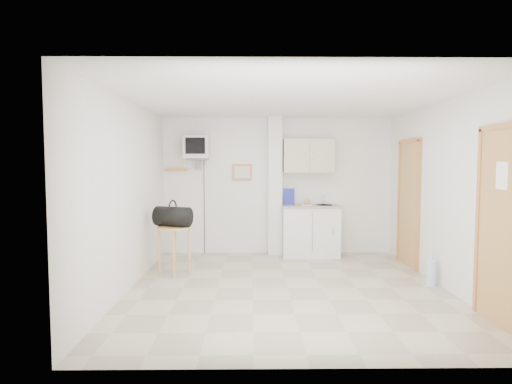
{
  "coord_description": "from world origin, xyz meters",
  "views": [
    {
      "loc": [
        -0.48,
        -5.62,
        1.69
      ],
      "look_at": [
        -0.41,
        0.6,
        1.25
      ],
      "focal_mm": 30.0,
      "sensor_mm": 36.0,
      "label": 1
    }
  ],
  "objects_px": {
    "round_table": "(174,235)",
    "duffel_bag": "(173,216)",
    "crt_television": "(197,148)",
    "water_bottle": "(431,272)"
  },
  "relations": [
    {
      "from": "crt_television",
      "to": "water_bottle",
      "type": "distance_m",
      "value": 4.31
    },
    {
      "from": "water_bottle",
      "to": "round_table",
      "type": "bearing_deg",
      "value": 169.36
    },
    {
      "from": "crt_television",
      "to": "round_table",
      "type": "bearing_deg",
      "value": -99.16
    },
    {
      "from": "crt_television",
      "to": "duffel_bag",
      "type": "bearing_deg",
      "value": -100.14
    },
    {
      "from": "round_table",
      "to": "water_bottle",
      "type": "bearing_deg",
      "value": -10.64
    },
    {
      "from": "duffel_bag",
      "to": "crt_television",
      "type": "bearing_deg",
      "value": 99.8
    },
    {
      "from": "round_table",
      "to": "duffel_bag",
      "type": "height_order",
      "value": "duffel_bag"
    },
    {
      "from": "round_table",
      "to": "duffel_bag",
      "type": "bearing_deg",
      "value": 133.05
    },
    {
      "from": "round_table",
      "to": "duffel_bag",
      "type": "distance_m",
      "value": 0.28
    },
    {
      "from": "duffel_bag",
      "to": "water_bottle",
      "type": "distance_m",
      "value": 3.78
    }
  ]
}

